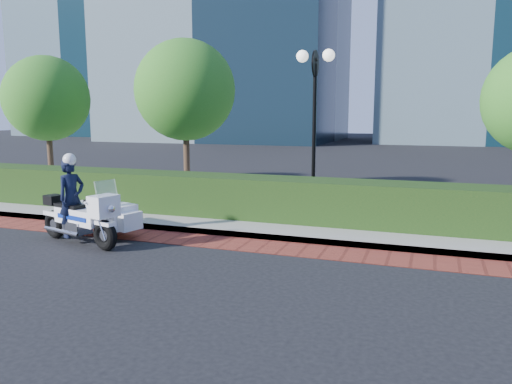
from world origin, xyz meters
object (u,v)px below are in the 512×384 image
(police_motorcycle, at_px, (89,211))
(lamppost, at_px, (315,104))
(tree_b, at_px, (185,90))
(tree_a, at_px, (47,99))

(police_motorcycle, bearing_deg, lamppost, 64.93)
(tree_b, height_order, police_motorcycle, tree_b)
(lamppost, bearing_deg, tree_b, 163.89)
(police_motorcycle, bearing_deg, tree_b, 112.12)
(tree_a, height_order, police_motorcycle, tree_a)
(tree_b, relative_size, police_motorcycle, 2.12)
(lamppost, height_order, police_motorcycle, lamppost)
(lamppost, relative_size, tree_b, 0.86)
(lamppost, height_order, tree_b, tree_b)
(tree_a, bearing_deg, lamppost, -7.41)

